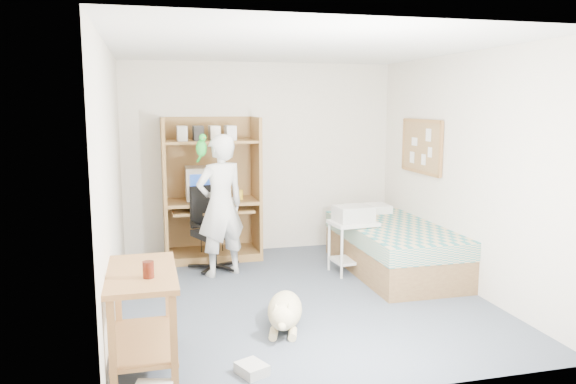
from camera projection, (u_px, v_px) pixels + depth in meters
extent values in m
plane|color=#474E61|center=(301.00, 297.00, 5.76)|extent=(4.00, 4.00, 0.00)
cube|color=silver|center=(261.00, 158.00, 7.48)|extent=(3.60, 0.02, 2.50)
cube|color=silver|center=(463.00, 171.00, 6.00)|extent=(0.02, 4.00, 2.50)
cube|color=silver|center=(112.00, 183.00, 5.13)|extent=(0.02, 4.00, 2.50)
cube|color=white|center=(301.00, 47.00, 5.37)|extent=(3.60, 4.00, 0.02)
cube|color=olive|center=(165.00, 191.00, 6.94)|extent=(0.04, 0.60, 1.80)
cube|color=olive|center=(257.00, 187.00, 7.22)|extent=(0.04, 0.60, 1.80)
cube|color=olive|center=(209.00, 186.00, 7.36)|extent=(1.20, 0.02, 1.80)
cube|color=olive|center=(212.00, 201.00, 7.10)|extent=(1.12, 0.60, 0.04)
cube|color=olive|center=(213.00, 210.00, 7.04)|extent=(1.00, 0.50, 0.03)
cube|color=olive|center=(210.00, 141.00, 6.99)|extent=(1.12, 0.55, 0.03)
cube|color=olive|center=(213.00, 254.00, 7.21)|extent=(1.12, 0.60, 0.10)
cube|color=brown|center=(393.00, 256.00, 6.62)|extent=(1.00, 2.00, 0.36)
cube|color=#2D7879|center=(394.00, 233.00, 6.58)|extent=(1.02, 2.02, 0.20)
cube|color=white|center=(368.00, 209.00, 7.33)|extent=(0.55, 0.35, 0.12)
cube|color=olive|center=(142.00, 274.00, 4.12)|extent=(0.50, 1.00, 0.04)
cube|color=olive|center=(112.00, 351.00, 3.70)|extent=(0.05, 0.05, 0.70)
cube|color=olive|center=(174.00, 345.00, 3.80)|extent=(0.05, 0.05, 0.70)
cube|color=olive|center=(118.00, 304.00, 4.56)|extent=(0.05, 0.05, 0.70)
cube|color=olive|center=(168.00, 300.00, 4.66)|extent=(0.05, 0.05, 0.70)
cube|color=olive|center=(144.00, 342.00, 4.21)|extent=(0.46, 0.92, 0.03)
cube|color=olive|center=(422.00, 146.00, 6.83)|extent=(0.03, 0.90, 0.60)
cube|color=olive|center=(422.00, 121.00, 6.78)|extent=(0.04, 0.94, 0.04)
cube|color=olive|center=(420.00, 172.00, 6.88)|extent=(0.04, 0.94, 0.04)
cylinder|color=black|center=(215.00, 266.00, 6.75)|extent=(0.55, 0.55, 0.06)
cylinder|color=black|center=(215.00, 252.00, 6.72)|extent=(0.06, 0.06, 0.37)
cube|color=black|center=(214.00, 234.00, 6.68)|extent=(0.55, 0.55, 0.07)
cube|color=black|center=(205.00, 206.00, 6.81)|extent=(0.38, 0.19, 0.51)
cube|color=black|center=(196.00, 225.00, 6.53)|extent=(0.14, 0.27, 0.04)
cube|color=black|center=(231.00, 220.00, 6.79)|extent=(0.14, 0.27, 0.04)
imported|color=silver|center=(221.00, 206.00, 6.40)|extent=(0.70, 0.58, 1.63)
ellipsoid|color=#14891D|center=(201.00, 148.00, 6.26)|extent=(0.12, 0.12, 0.19)
sphere|color=#14891D|center=(203.00, 138.00, 6.22)|extent=(0.08, 0.08, 0.08)
cone|color=#F25715|center=(204.00, 138.00, 6.18)|extent=(0.04, 0.05, 0.03)
cylinder|color=#14891D|center=(200.00, 158.00, 6.32)|extent=(0.07, 0.13, 0.12)
ellipsoid|color=beige|center=(285.00, 310.00, 5.01)|extent=(0.48, 0.71, 0.29)
sphere|color=beige|center=(282.00, 317.00, 4.64)|extent=(0.22, 0.22, 0.22)
cone|color=beige|center=(276.00, 307.00, 4.61)|extent=(0.06, 0.06, 0.08)
cone|color=beige|center=(289.00, 307.00, 4.60)|extent=(0.06, 0.06, 0.08)
ellipsoid|color=beige|center=(282.00, 326.00, 4.56)|extent=(0.10, 0.13, 0.07)
cylinder|color=beige|center=(287.00, 302.00, 5.35)|extent=(0.11, 0.21, 0.10)
cube|color=silver|center=(353.00, 223.00, 6.52)|extent=(0.55, 0.46, 0.04)
cube|color=silver|center=(352.00, 260.00, 6.59)|extent=(0.51, 0.42, 0.03)
cylinder|color=silver|center=(339.00, 253.00, 6.35)|extent=(0.03, 0.03, 0.59)
cylinder|color=silver|center=(376.00, 250.00, 6.46)|extent=(0.03, 0.03, 0.59)
cylinder|color=silver|center=(330.00, 245.00, 6.68)|extent=(0.03, 0.03, 0.59)
cylinder|color=silver|center=(365.00, 243.00, 6.79)|extent=(0.03, 0.03, 0.59)
cube|color=#B8B8B3|center=(353.00, 214.00, 6.51)|extent=(0.45, 0.36, 0.18)
cube|color=beige|center=(203.00, 183.00, 7.09)|extent=(0.44, 0.46, 0.41)
cube|color=navy|center=(204.00, 185.00, 6.88)|extent=(0.34, 0.02, 0.28)
cube|color=beige|center=(211.00, 209.00, 6.99)|extent=(0.45, 0.16, 0.03)
cylinder|color=gold|center=(240.00, 195.00, 7.13)|extent=(0.08, 0.08, 0.12)
cylinder|color=#42140A|center=(148.00, 270.00, 3.95)|extent=(0.08, 0.08, 0.12)
cube|color=#B5B4AF|center=(252.00, 369.00, 4.12)|extent=(0.26, 0.27, 0.08)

